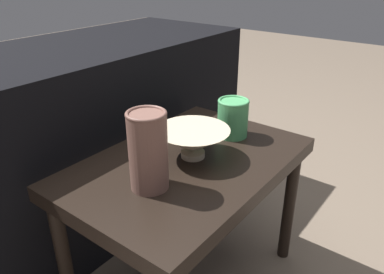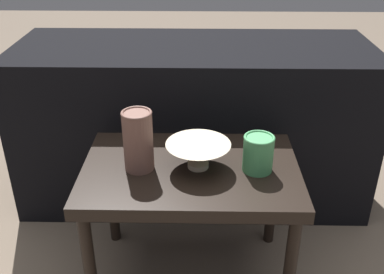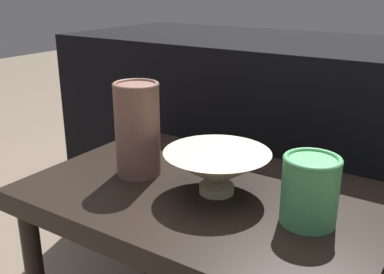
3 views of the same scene
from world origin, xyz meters
name	(u,v)px [view 3 (image 3 of 3)]	position (x,y,z in m)	size (l,w,h in m)	color
table	(206,215)	(0.00, 0.00, 0.37)	(0.64, 0.42, 0.42)	black
couch_backdrop	(302,157)	(0.00, 0.51, 0.32)	(1.36, 0.50, 0.64)	black
bowl	(218,168)	(0.02, 0.00, 0.47)	(0.19, 0.19, 0.08)	#C1B293
vase_textured_left	(137,128)	(-0.15, -0.01, 0.52)	(0.09, 0.09, 0.18)	brown
vase_colorful_right	(310,189)	(0.19, -0.01, 0.48)	(0.09, 0.09, 0.11)	#47995B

